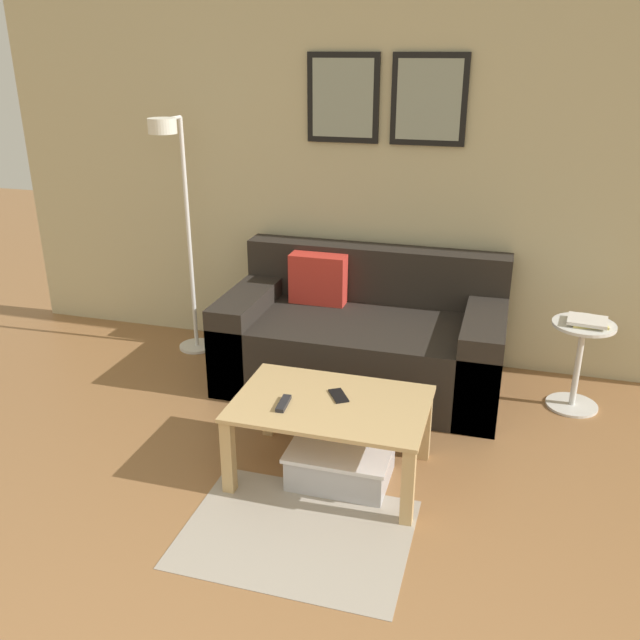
% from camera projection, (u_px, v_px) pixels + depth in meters
% --- Properties ---
extents(wall_back, '(5.60, 0.09, 2.55)m').
position_uv_depth(wall_back, '(405.00, 168.00, 4.27)').
color(wall_back, '#C6BC93').
rests_on(wall_back, ground_plane).
extents(area_rug, '(0.99, 0.75, 0.01)m').
position_uv_depth(area_rug, '(297.00, 533.00, 2.98)').
color(area_rug, '#A39989').
rests_on(area_rug, ground_plane).
extents(couch, '(1.70, 0.91, 0.80)m').
position_uv_depth(couch, '(363.00, 339.00, 4.25)').
color(couch, '#28231E').
rests_on(couch, ground_plane).
extents(coffee_table, '(0.93, 0.62, 0.41)m').
position_uv_depth(coffee_table, '(331.00, 414.00, 3.27)').
color(coffee_table, tan).
rests_on(coffee_table, ground_plane).
extents(storage_bin, '(0.50, 0.38, 0.19)m').
position_uv_depth(storage_bin, '(340.00, 463.00, 3.32)').
color(storage_bin, '#B2B2B7').
rests_on(storage_bin, ground_plane).
extents(floor_lamp, '(0.25, 0.44, 1.60)m').
position_uv_depth(floor_lamp, '(178.00, 210.00, 4.34)').
color(floor_lamp, white).
rests_on(floor_lamp, ground_plane).
extents(side_table, '(0.35, 0.35, 0.53)m').
position_uv_depth(side_table, '(579.00, 357.00, 3.92)').
color(side_table, silver).
rests_on(side_table, ground_plane).
extents(book_stack, '(0.23, 0.20, 0.03)m').
position_uv_depth(book_stack, '(588.00, 321.00, 3.82)').
color(book_stack, '#D8C666').
rests_on(book_stack, side_table).
extents(remote_control, '(0.05, 0.15, 0.02)m').
position_uv_depth(remote_control, '(283.00, 403.00, 3.21)').
color(remote_control, '#232328').
rests_on(remote_control, coffee_table).
extents(cell_phone, '(0.13, 0.15, 0.01)m').
position_uv_depth(cell_phone, '(339.00, 396.00, 3.30)').
color(cell_phone, black).
rests_on(cell_phone, coffee_table).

